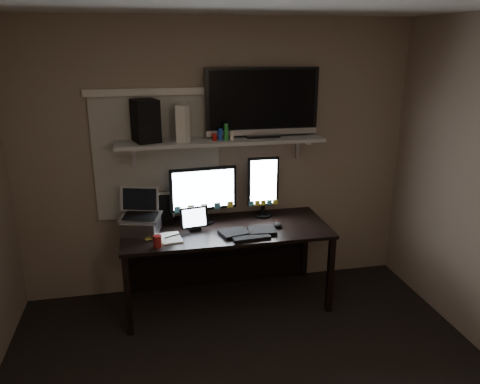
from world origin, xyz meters
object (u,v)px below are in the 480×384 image
object	(u,v)px
speaker	(146,121)
game_console	(184,122)
monitor_landscape	(204,195)
cup	(157,241)
monitor_portrait	(263,187)
keyboard	(248,232)
desk	(224,241)
mouse	(278,224)
tv	(262,103)
laptop	(140,213)
tablet	(194,219)

from	to	relation	value
speaker	game_console	bearing A→B (deg)	-15.78
monitor_landscape	cup	size ratio (longest dim) A/B	6.16
monitor_portrait	keyboard	xyz separation A→B (m)	(-0.22, -0.38, -0.27)
desk	monitor_landscape	size ratio (longest dim) A/B	3.02
mouse	game_console	xyz separation A→B (m)	(-0.77, 0.28, 0.88)
mouse	tv	world-z (taller)	tv
desk	game_console	xyz separation A→B (m)	(-0.32, 0.10, 1.08)
keyboard	tv	xyz separation A→B (m)	(0.21, 0.40, 1.03)
laptop	cup	bearing A→B (deg)	-51.49
tablet	keyboard	bearing A→B (deg)	-30.44
tablet	laptop	world-z (taller)	laptop
keyboard	mouse	size ratio (longest dim) A/B	4.36
desk	speaker	distance (m)	1.27
monitor_portrait	laptop	size ratio (longest dim) A/B	1.53
tv	tablet	bearing A→B (deg)	-159.39
laptop	game_console	bearing A→B (deg)	42.34
cup	speaker	size ratio (longest dim) A/B	0.27
game_console	monitor_portrait	bearing A→B (deg)	17.46
monitor_landscape	cup	bearing A→B (deg)	-138.19
keyboard	tablet	xyz separation A→B (m)	(-0.44, 0.17, 0.09)
monitor_landscape	keyboard	world-z (taller)	monitor_landscape
monitor_portrait	tv	bearing A→B (deg)	127.77
monitor_landscape	keyboard	xyz separation A→B (m)	(0.33, -0.33, -0.25)
monitor_portrait	game_console	size ratio (longest dim) A/B	1.86
monitor_portrait	speaker	bearing A→B (deg)	-179.07
monitor_portrait	laptop	distance (m)	1.14
tablet	mouse	bearing A→B (deg)	-14.89
monitor_portrait	laptop	world-z (taller)	monitor_portrait
desk	speaker	xyz separation A→B (m)	(-0.63, 0.09, 1.10)
mouse	tablet	xyz separation A→B (m)	(-0.73, 0.07, 0.09)
keyboard	game_console	distance (m)	1.08
speaker	monitor_landscape	bearing A→B (deg)	-21.97
mouse	tablet	size ratio (longest dim) A/B	0.46
monitor_portrait	laptop	bearing A→B (deg)	-169.24
keyboard	tablet	size ratio (longest dim) A/B	2.00
monitor_portrait	laptop	xyz separation A→B (m)	(-1.11, -0.20, -0.10)
mouse	cup	world-z (taller)	cup
game_console	keyboard	bearing A→B (deg)	-21.09
keyboard	monitor_portrait	bearing A→B (deg)	54.49
monitor_landscape	game_console	size ratio (longest dim) A/B	1.94
desk	monitor_portrait	distance (m)	0.61
laptop	tv	xyz separation A→B (m)	(1.10, 0.22, 0.86)
keyboard	speaker	size ratio (longest dim) A/B	1.37
keyboard	laptop	world-z (taller)	laptop
tablet	cup	xyz separation A→B (m)	(-0.33, -0.29, -0.06)
tablet	laptop	size ratio (longest dim) A/B	0.65
monitor_landscape	tv	xyz separation A→B (m)	(0.54, 0.07, 0.79)
mouse	monitor_landscape	bearing A→B (deg)	170.53
game_console	speaker	size ratio (longest dim) A/B	0.87
game_console	cup	bearing A→B (deg)	-102.21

